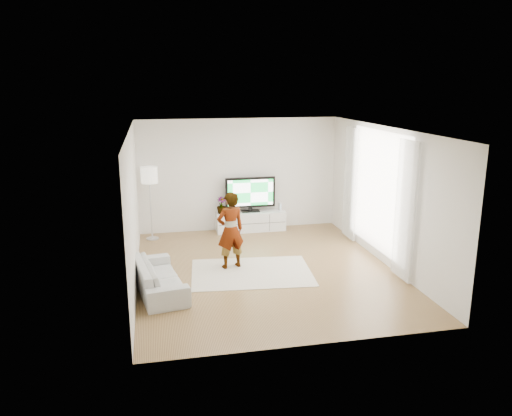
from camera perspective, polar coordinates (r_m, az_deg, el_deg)
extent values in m
plane|color=#A38049|center=(10.06, 1.09, -7.09)|extent=(6.00, 6.00, 0.00)
plane|color=white|center=(9.41, 1.17, 9.00)|extent=(6.00, 6.00, 0.00)
cube|color=silver|center=(9.42, -13.87, -0.06)|extent=(0.02, 6.00, 2.80)
cube|color=silver|center=(10.47, 14.58, 1.31)|extent=(0.02, 6.00, 2.80)
cube|color=silver|center=(12.52, -1.95, 3.82)|extent=(5.00, 0.02, 2.80)
cube|color=silver|center=(6.86, 6.75, -5.04)|extent=(5.00, 0.02, 2.80)
cube|color=white|center=(10.72, 13.80, 1.92)|extent=(0.01, 2.60, 2.50)
cube|color=white|center=(9.58, 16.64, -0.31)|extent=(0.04, 0.70, 2.60)
cube|color=white|center=(11.87, 10.75, 2.75)|extent=(0.04, 0.70, 2.60)
cube|color=white|center=(12.60, -0.62, -1.51)|extent=(1.74, 0.49, 0.49)
cube|color=black|center=(12.37, -0.40, -1.81)|extent=(1.68, 0.00, 0.01)
cube|color=black|center=(12.29, -2.38, -1.92)|extent=(0.01, 0.00, 0.43)
cube|color=black|center=(12.46, 1.56, -1.70)|extent=(0.01, 0.00, 0.43)
cube|color=black|center=(12.56, -0.65, -0.35)|extent=(0.45, 0.25, 0.02)
cube|color=black|center=(12.55, -0.65, -0.10)|extent=(0.09, 0.06, 0.09)
cube|color=black|center=(12.45, -0.66, 1.80)|extent=(1.26, 0.07, 0.76)
cube|color=green|center=(12.41, -0.62, 1.76)|extent=(1.14, 0.01, 0.65)
cube|color=white|center=(12.68, 2.75, 0.17)|extent=(0.06, 0.15, 0.20)
cube|color=#4CB2FF|center=(12.60, 2.83, 0.17)|extent=(0.01, 0.00, 0.11)
imported|color=#3F7238|center=(12.37, -3.98, 0.32)|extent=(0.28, 0.28, 0.41)
cube|color=beige|center=(9.92, -0.52, -7.37)|extent=(2.49, 1.91, 0.01)
imported|color=#334772|center=(9.95, -2.94, -2.55)|extent=(0.64, 0.50, 1.56)
imported|color=#BCBCB7|center=(9.17, -11.04, -7.71)|extent=(1.02, 1.95, 0.54)
cylinder|color=silver|center=(12.24, -11.74, -3.42)|extent=(0.30, 0.30, 0.02)
cylinder|color=silver|center=(12.06, -11.90, -0.32)|extent=(0.04, 0.04, 1.35)
cylinder|color=white|center=(11.88, -12.11, 3.72)|extent=(0.39, 0.39, 0.38)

